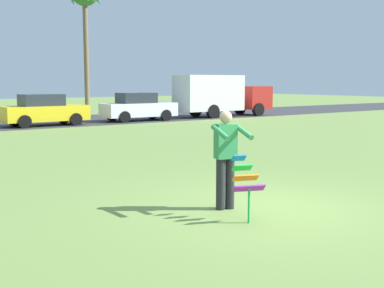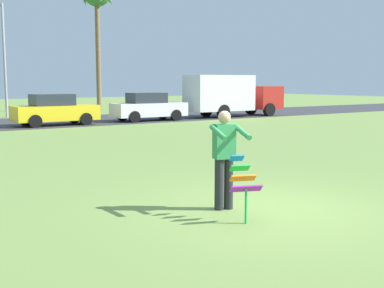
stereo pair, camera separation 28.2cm
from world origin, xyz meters
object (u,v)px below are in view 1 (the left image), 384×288
(person_kite_flyer, at_px, (226,156))
(kite_held, at_px, (246,179))
(parked_truck_red_cab, at_px, (219,95))
(parked_car_white, at_px, (138,107))
(parked_car_yellow, at_px, (44,111))

(person_kite_flyer, bearing_deg, kite_held, -104.41)
(kite_held, bearing_deg, parked_truck_red_cab, 52.34)
(kite_held, distance_m, parked_car_white, 20.77)
(parked_car_yellow, xyz_separation_m, parked_truck_red_cab, (11.31, 0.00, 0.64))
(parked_car_yellow, bearing_deg, person_kite_flyer, -99.59)
(parked_car_white, relative_size, parked_truck_red_cab, 0.63)
(parked_car_yellow, relative_size, parked_truck_red_cab, 0.63)
(parked_car_yellow, relative_size, parked_car_white, 0.99)
(person_kite_flyer, relative_size, parked_car_white, 0.41)
(parked_car_yellow, distance_m, parked_car_white, 5.44)
(kite_held, bearing_deg, parked_car_yellow, 80.22)
(parked_car_yellow, bearing_deg, parked_car_white, 0.02)
(parked_car_yellow, height_order, parked_car_white, same)
(kite_held, xyz_separation_m, parked_car_yellow, (3.25, 18.86, 0.10))
(parked_car_white, height_order, parked_truck_red_cab, parked_truck_red_cab)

